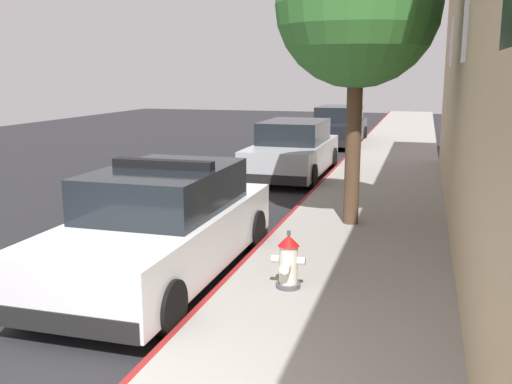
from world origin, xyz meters
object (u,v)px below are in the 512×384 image
object	(u,v)px
police_cruiser	(163,226)
street_tree	(358,6)
parked_car_dark_far	(339,127)
fire_hydrant	(288,262)
parked_car_silver_ahead	(293,150)

from	to	relation	value
police_cruiser	street_tree	world-z (taller)	street_tree
police_cruiser	street_tree	bearing A→B (deg)	55.00
parked_car_dark_far	fire_hydrant	world-z (taller)	parked_car_dark_far
fire_hydrant	parked_car_dark_far	bearing A→B (deg)	96.07
parked_car_dark_far	fire_hydrant	xyz separation A→B (m)	(1.77, -16.62, -0.25)
street_tree	parked_car_dark_far	bearing A→B (deg)	99.26
police_cruiser	parked_car_dark_far	size ratio (longest dim) A/B	1.00
parked_car_dark_far	fire_hydrant	bearing A→B (deg)	-83.93
fire_hydrant	street_tree	distance (m)	5.01
parked_car_silver_ahead	street_tree	distance (m)	6.70
parked_car_dark_far	fire_hydrant	distance (m)	16.72
parked_car_silver_ahead	parked_car_dark_far	size ratio (longest dim) A/B	1.00
fire_hydrant	police_cruiser	bearing A→B (deg)	170.67
fire_hydrant	street_tree	world-z (taller)	street_tree
parked_car_dark_far	street_tree	xyz separation A→B (m)	(2.13, -13.08, 3.27)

